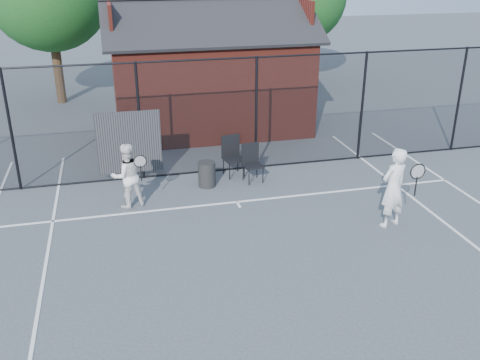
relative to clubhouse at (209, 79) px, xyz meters
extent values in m
plane|color=#404649|center=(-0.50, -9.00, -1.61)|extent=(80.00, 80.00, 0.00)
cube|color=white|center=(-0.50, -6.00, -1.60)|extent=(11.00, 0.06, 0.01)
cube|color=white|center=(-0.50, -6.15, -1.60)|extent=(0.06, 0.30, 0.01)
cylinder|color=black|center=(-5.50, -4.00, -0.11)|extent=(0.07, 0.07, 3.00)
cylinder|color=black|center=(-2.50, -4.00, -0.11)|extent=(0.07, 0.07, 3.00)
cylinder|color=black|center=(0.50, -4.00, -0.11)|extent=(0.07, 0.07, 3.00)
cylinder|color=black|center=(3.50, -4.00, -0.11)|extent=(0.07, 0.07, 3.00)
cylinder|color=black|center=(6.50, -4.00, -0.11)|extent=(0.07, 0.07, 3.00)
cylinder|color=black|center=(-0.50, -4.00, 1.36)|extent=(22.00, 0.04, 0.04)
cylinder|color=black|center=(-0.50, -4.00, -1.58)|extent=(22.00, 0.04, 0.04)
cube|color=black|center=(-0.50, -4.00, -0.11)|extent=(22.00, 3.00, 0.01)
cube|color=black|center=(-2.80, -4.02, -0.61)|extent=(1.60, 0.04, 1.60)
cube|color=maroon|center=(0.00, 0.00, -0.11)|extent=(6.00, 4.00, 3.00)
cube|color=black|center=(0.00, -1.00, 1.92)|extent=(6.50, 2.36, 1.32)
cube|color=black|center=(0.00, 1.00, 1.92)|extent=(6.50, 2.36, 1.32)
cube|color=maroon|center=(-2.95, 0.00, 1.92)|extent=(0.10, 2.80, 1.06)
cube|color=maroon|center=(2.95, 0.00, 1.92)|extent=(0.10, 2.80, 1.06)
cylinder|color=#321E14|center=(-5.00, 4.50, -0.35)|extent=(0.36, 0.36, 2.52)
cylinder|color=#321E14|center=(5.00, 5.50, -0.49)|extent=(0.36, 0.36, 2.23)
imported|color=white|center=(2.39, -7.89, -0.74)|extent=(0.73, 0.59, 1.74)
torus|color=black|center=(2.68, -8.24, -0.26)|extent=(0.34, 0.03, 0.34)
cylinder|color=black|center=(2.68, -8.24, -0.59)|extent=(0.03, 0.03, 0.42)
imported|color=white|center=(-2.95, -5.60, -0.85)|extent=(0.86, 0.75, 1.51)
torus|color=black|center=(-2.65, -5.90, -0.42)|extent=(0.30, 0.02, 0.30)
cylinder|color=black|center=(-2.65, -5.90, -0.70)|extent=(0.03, 0.03, 0.36)
cube|color=black|center=(0.18, -4.90, -1.13)|extent=(0.52, 0.54, 0.95)
cube|color=black|center=(-0.20, -4.40, -1.09)|extent=(0.58, 0.60, 1.03)
cylinder|color=black|center=(-1.00, -4.90, -1.29)|extent=(0.49, 0.49, 0.63)
camera|label=1|loc=(-3.13, -16.98, 3.74)|focal=40.00mm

